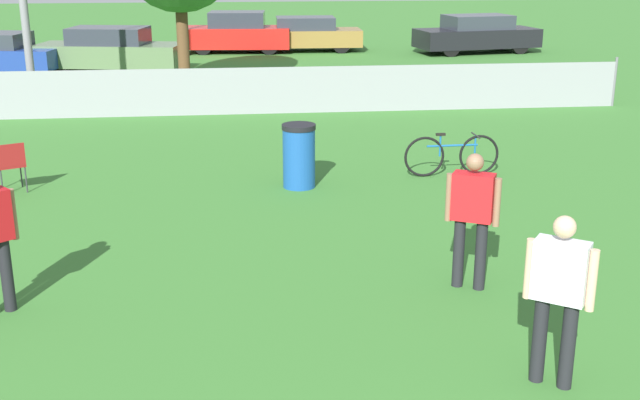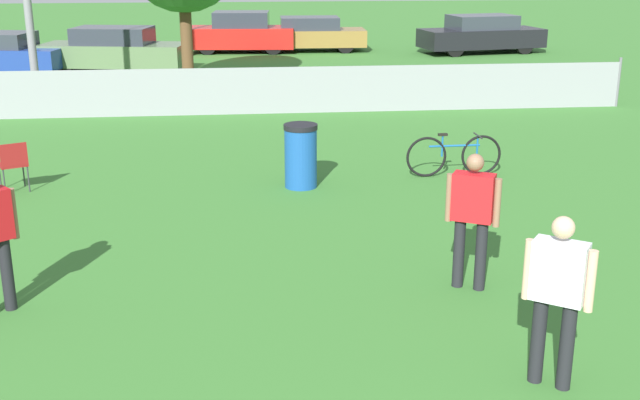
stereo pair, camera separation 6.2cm
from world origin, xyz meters
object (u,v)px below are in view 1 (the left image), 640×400
player_thrower_red (472,211)px  parked_car_red (237,33)px  trash_bin (299,156)px  parked_car_olive (110,50)px  parked_car_dark (477,34)px  player_receiver_white (559,289)px  folding_chair_sideline (11,163)px  bicycle_sideline (452,155)px  parked_car_tan (305,34)px

player_thrower_red → parked_car_red: player_thrower_red is taller
parked_car_red → trash_bin: bearing=-82.5°
parked_car_olive → parked_car_dark: parked_car_dark is taller
player_receiver_white → parked_car_dark: 24.34m
trash_bin → parked_car_red: 18.17m
folding_chair_sideline → trash_bin: 4.61m
player_receiver_white → player_thrower_red: 2.19m
folding_chair_sideline → parked_car_dark: size_ratio=0.17×
player_thrower_red → bicycle_sideline: 4.86m
player_thrower_red → parked_car_dark: size_ratio=0.33×
player_thrower_red → parked_car_olive: size_ratio=0.34×
folding_chair_sideline → bicycle_sideline: size_ratio=0.49×
player_thrower_red → trash_bin: size_ratio=1.52×
parked_car_red → bicycle_sideline: bearing=-74.0°
player_receiver_white → player_thrower_red: size_ratio=1.00×
trash_bin → parked_car_olive: bearing=109.5°
bicycle_sideline → parked_car_tan: size_ratio=0.39×
player_receiver_white → parked_car_red: 24.78m
parked_car_olive → parked_car_dark: 13.44m
folding_chair_sideline → parked_car_tan: 19.11m
player_thrower_red → parked_car_tan: 22.51m
parked_car_dark → player_thrower_red: bearing=-117.2°
player_receiver_white → trash_bin: 6.74m
folding_chair_sideline → parked_car_red: parked_car_red is taller
trash_bin → parked_car_dark: size_ratio=0.22×
bicycle_sideline → trash_bin: (-2.68, -0.39, 0.16)m
player_receiver_white → folding_chair_sideline: size_ratio=1.94×
parked_car_olive → parked_car_red: 6.10m
player_receiver_white → parked_car_olive: (-6.53, 20.16, -0.27)m
player_thrower_red → player_receiver_white: bearing=-59.1°
player_thrower_red → folding_chair_sideline: (-6.19, 4.52, -0.44)m
bicycle_sideline → player_receiver_white: bearing=-99.5°
player_thrower_red → trash_bin: 4.62m
folding_chair_sideline → trash_bin: (4.61, -0.20, 0.04)m
parked_car_olive → trash_bin: bearing=-59.7°
trash_bin → bicycle_sideline: bearing=8.2°
parked_car_dark → parked_car_olive: bearing=-175.7°
parked_car_tan → parked_car_dark: parked_car_dark is taller
folding_chair_sideline → parked_car_olive: parked_car_olive is taller
parked_car_dark → parked_car_tan: bearing=159.0°
bicycle_sideline → parked_car_tan: 17.82m
player_thrower_red → trash_bin: (-1.58, 4.32, -0.40)m
parked_car_olive → parked_car_tan: parked_car_olive is taller
trash_bin → parked_car_red: parked_car_red is taller
trash_bin → parked_car_dark: bearing=64.2°
folding_chair_sideline → parked_car_dark: parked_car_dark is taller
player_receiver_white → bicycle_sideline: 6.98m
parked_car_dark → trash_bin: bearing=-125.7°
player_thrower_red → bicycle_sideline: bearing=104.8°
parked_car_red → player_thrower_red: bearing=-78.9°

